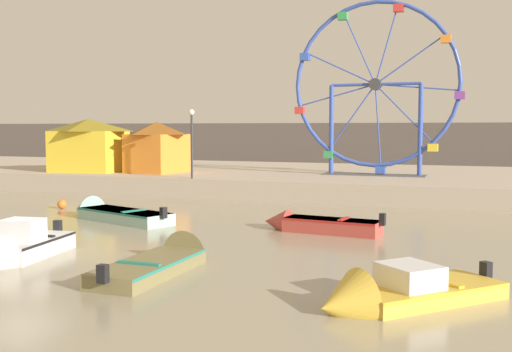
{
  "coord_description": "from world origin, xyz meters",
  "views": [
    {
      "loc": [
        13.97,
        -15.43,
        3.94
      ],
      "look_at": [
        4.72,
        8.58,
        1.94
      ],
      "focal_mm": 43.88,
      "sensor_mm": 36.0,
      "label": 1
    }
  ],
  "objects_px": {
    "motorboat_olive_wood": "(168,260)",
    "motorboat_seafoam": "(109,213)",
    "ferris_wheel_blue_frame": "(375,88)",
    "promenade_lamp_near": "(192,133)",
    "carnival_booth_orange_canopy": "(157,146)",
    "carnival_booth_yellow_awning": "(89,144)",
    "motorboat_pale_grey": "(18,248)",
    "motorboat_faded_red": "(315,224)",
    "motorboat_mustard_yellow": "(391,295)",
    "mooring_buoy_orange": "(62,204)"
  },
  "relations": [
    {
      "from": "motorboat_seafoam",
      "to": "motorboat_olive_wood",
      "type": "height_order",
      "value": "motorboat_seafoam"
    },
    {
      "from": "motorboat_mustard_yellow",
      "to": "carnival_booth_yellow_awning",
      "type": "xyz_separation_m",
      "value": [
        -22.56,
        20.11,
        2.61
      ]
    },
    {
      "from": "motorboat_faded_red",
      "to": "ferris_wheel_blue_frame",
      "type": "distance_m",
      "value": 15.7
    },
    {
      "from": "promenade_lamp_near",
      "to": "mooring_buoy_orange",
      "type": "distance_m",
      "value": 8.22
    },
    {
      "from": "carnival_booth_orange_canopy",
      "to": "motorboat_olive_wood",
      "type": "bearing_deg",
      "value": -53.93
    },
    {
      "from": "motorboat_olive_wood",
      "to": "motorboat_seafoam",
      "type": "bearing_deg",
      "value": 43.16
    },
    {
      "from": "carnival_booth_yellow_awning",
      "to": "promenade_lamp_near",
      "type": "height_order",
      "value": "promenade_lamp_near"
    },
    {
      "from": "motorboat_faded_red",
      "to": "promenade_lamp_near",
      "type": "relative_size",
      "value": 1.26
    },
    {
      "from": "motorboat_mustard_yellow",
      "to": "ferris_wheel_blue_frame",
      "type": "distance_m",
      "value": 24.65
    },
    {
      "from": "motorboat_pale_grey",
      "to": "carnival_booth_yellow_awning",
      "type": "height_order",
      "value": "carnival_booth_yellow_awning"
    },
    {
      "from": "motorboat_seafoam",
      "to": "ferris_wheel_blue_frame",
      "type": "distance_m",
      "value": 18.02
    },
    {
      "from": "motorboat_seafoam",
      "to": "motorboat_pale_grey",
      "type": "relative_size",
      "value": 1.43
    },
    {
      "from": "motorboat_mustard_yellow",
      "to": "carnival_booth_yellow_awning",
      "type": "height_order",
      "value": "carnival_booth_yellow_awning"
    },
    {
      "from": "ferris_wheel_blue_frame",
      "to": "mooring_buoy_orange",
      "type": "distance_m",
      "value": 18.88
    },
    {
      "from": "carnival_booth_orange_canopy",
      "to": "promenade_lamp_near",
      "type": "distance_m",
      "value": 5.53
    },
    {
      "from": "motorboat_pale_grey",
      "to": "motorboat_olive_wood",
      "type": "distance_m",
      "value": 4.71
    },
    {
      "from": "motorboat_faded_red",
      "to": "motorboat_seafoam",
      "type": "relative_size",
      "value": 0.8
    },
    {
      "from": "carnival_booth_yellow_awning",
      "to": "motorboat_mustard_yellow",
      "type": "bearing_deg",
      "value": -46.08
    },
    {
      "from": "motorboat_pale_grey",
      "to": "motorboat_olive_wood",
      "type": "bearing_deg",
      "value": 90.29
    },
    {
      "from": "motorboat_faded_red",
      "to": "motorboat_pale_grey",
      "type": "relative_size",
      "value": 1.15
    },
    {
      "from": "motorboat_seafoam",
      "to": "mooring_buoy_orange",
      "type": "height_order",
      "value": "motorboat_seafoam"
    },
    {
      "from": "motorboat_pale_grey",
      "to": "motorboat_mustard_yellow",
      "type": "bearing_deg",
      "value": 76.5
    },
    {
      "from": "promenade_lamp_near",
      "to": "mooring_buoy_orange",
      "type": "bearing_deg",
      "value": -120.7
    },
    {
      "from": "ferris_wheel_blue_frame",
      "to": "promenade_lamp_near",
      "type": "height_order",
      "value": "ferris_wheel_blue_frame"
    },
    {
      "from": "carnival_booth_orange_canopy",
      "to": "motorboat_faded_red",
      "type": "bearing_deg",
      "value": -35.9
    },
    {
      "from": "motorboat_mustard_yellow",
      "to": "mooring_buoy_orange",
      "type": "height_order",
      "value": "motorboat_mustard_yellow"
    },
    {
      "from": "motorboat_seafoam",
      "to": "mooring_buoy_orange",
      "type": "xyz_separation_m",
      "value": [
        -4.19,
        2.2,
        -0.04
      ]
    },
    {
      "from": "motorboat_faded_red",
      "to": "motorboat_pale_grey",
      "type": "distance_m",
      "value": 10.61
    },
    {
      "from": "motorboat_seafoam",
      "to": "mooring_buoy_orange",
      "type": "distance_m",
      "value": 4.73
    },
    {
      "from": "motorboat_faded_red",
      "to": "carnival_booth_yellow_awning",
      "type": "xyz_separation_m",
      "value": [
        -18.3,
        11.17,
        2.57
      ]
    },
    {
      "from": "motorboat_mustard_yellow",
      "to": "mooring_buoy_orange",
      "type": "relative_size",
      "value": 10.22
    },
    {
      "from": "motorboat_faded_red",
      "to": "motorboat_mustard_yellow",
      "type": "height_order",
      "value": "motorboat_mustard_yellow"
    },
    {
      "from": "motorboat_olive_wood",
      "to": "promenade_lamp_near",
      "type": "relative_size",
      "value": 1.39
    },
    {
      "from": "motorboat_pale_grey",
      "to": "mooring_buoy_orange",
      "type": "xyz_separation_m",
      "value": [
        -6.47,
        10.21,
        -0.15
      ]
    },
    {
      "from": "ferris_wheel_blue_frame",
      "to": "carnival_booth_yellow_awning",
      "type": "xyz_separation_m",
      "value": [
        -17.86,
        -3.34,
        -3.4
      ]
    },
    {
      "from": "motorboat_seafoam",
      "to": "carnival_booth_yellow_awning",
      "type": "height_order",
      "value": "carnival_booth_yellow_awning"
    },
    {
      "from": "motorboat_faded_red",
      "to": "mooring_buoy_orange",
      "type": "height_order",
      "value": "motorboat_faded_red"
    },
    {
      "from": "motorboat_mustard_yellow",
      "to": "motorboat_olive_wood",
      "type": "relative_size",
      "value": 0.84
    },
    {
      "from": "carnival_booth_orange_canopy",
      "to": "mooring_buoy_orange",
      "type": "relative_size",
      "value": 8.94
    },
    {
      "from": "motorboat_seafoam",
      "to": "mooring_buoy_orange",
      "type": "bearing_deg",
      "value": -8.45
    },
    {
      "from": "carnival_booth_yellow_awning",
      "to": "promenade_lamp_near",
      "type": "xyz_separation_m",
      "value": [
        8.78,
        -2.62,
        0.76
      ]
    },
    {
      "from": "motorboat_seafoam",
      "to": "mooring_buoy_orange",
      "type": "relative_size",
      "value": 13.68
    },
    {
      "from": "motorboat_mustard_yellow",
      "to": "motorboat_olive_wood",
      "type": "xyz_separation_m",
      "value": [
        -6.48,
        1.62,
        -0.03
      ]
    },
    {
      "from": "motorboat_mustard_yellow",
      "to": "motorboat_faded_red",
      "type": "bearing_deg",
      "value": -112.92
    },
    {
      "from": "ferris_wheel_blue_frame",
      "to": "mooring_buoy_orange",
      "type": "height_order",
      "value": "ferris_wheel_blue_frame"
    },
    {
      "from": "motorboat_pale_grey",
      "to": "ferris_wheel_blue_frame",
      "type": "relative_size",
      "value": 0.41
    },
    {
      "from": "motorboat_olive_wood",
      "to": "ferris_wheel_blue_frame",
      "type": "xyz_separation_m",
      "value": [
        1.78,
        21.82,
        6.04
      ]
    },
    {
      "from": "motorboat_pale_grey",
      "to": "mooring_buoy_orange",
      "type": "height_order",
      "value": "motorboat_pale_grey"
    },
    {
      "from": "motorboat_seafoam",
      "to": "motorboat_olive_wood",
      "type": "distance_m",
      "value": 10.02
    },
    {
      "from": "motorboat_faded_red",
      "to": "motorboat_seafoam",
      "type": "bearing_deg",
      "value": 6.37
    }
  ]
}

